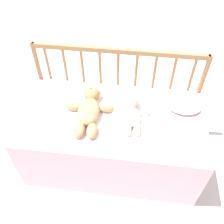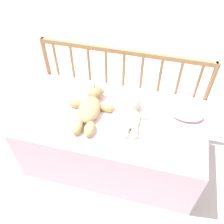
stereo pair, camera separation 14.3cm
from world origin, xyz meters
The scene contains 7 objects.
ground_plane centered at (0.00, 0.00, 0.00)m, with size 12.00×12.00×0.00m, color silver.
crib_mattress centered at (0.00, 0.00, 0.27)m, with size 1.34×0.69×0.54m.
crib_rail centered at (0.00, 0.37, 0.63)m, with size 1.34×0.04×0.88m.
blanket centered at (-0.04, -0.01, 0.54)m, with size 0.78×0.53×0.01m.
teddy_bear centered at (-0.17, 0.01, 0.59)m, with size 0.36×0.46×0.12m.
baby centered at (0.13, 0.03, 0.58)m, with size 0.27×0.35×0.12m.
small_pillow centered at (0.52, 0.14, 0.57)m, with size 0.24×0.15×0.06m.
Camera 1 is at (0.15, -1.19, 1.88)m, focal length 40.00 mm.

